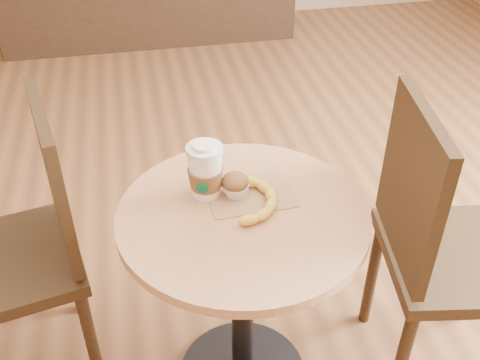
{
  "coord_description": "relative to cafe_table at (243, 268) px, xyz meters",
  "views": [
    {
      "loc": [
        -0.18,
        -1.23,
        1.73
      ],
      "look_at": [
        0.07,
        -0.02,
        0.83
      ],
      "focal_mm": 42.0,
      "sensor_mm": 36.0,
      "label": 1
    }
  ],
  "objects": [
    {
      "name": "chair_left",
      "position": [
        -0.64,
        0.22,
        0.01
      ],
      "size": [
        0.52,
        0.52,
        1.0
      ],
      "rotation": [
        0.0,
        0.0,
        -1.37
      ],
      "color": "#302011",
      "rests_on": "ground"
    },
    {
      "name": "kraft_bag",
      "position": [
        0.04,
        0.07,
        0.22
      ],
      "size": [
        0.25,
        0.19,
        0.0
      ],
      "primitive_type": "cube",
      "rotation": [
        0.0,
        0.0,
        0.04
      ],
      "color": "#996D4A",
      "rests_on": "cafe_table"
    },
    {
      "name": "coffee_cup",
      "position": [
        -0.09,
        0.1,
        0.29
      ],
      "size": [
        0.1,
        0.11,
        0.17
      ],
      "rotation": [
        0.0,
        0.0,
        -0.33
      ],
      "color": "white",
      "rests_on": "cafe_table"
    },
    {
      "name": "chair_right",
      "position": [
        0.6,
        -0.05,
        0.03
      ],
      "size": [
        0.52,
        0.52,
        1.03
      ],
      "rotation": [
        0.0,
        0.0,
        1.41
      ],
      "color": "#302011",
      "rests_on": "ground"
    },
    {
      "name": "banana",
      "position": [
        0.05,
        0.03,
        0.24
      ],
      "size": [
        0.21,
        0.26,
        0.03
      ],
      "primitive_type": null,
      "rotation": [
        0.0,
        0.0,
        -0.35
      ],
      "color": "gold",
      "rests_on": "kraft_bag"
    },
    {
      "name": "cafe_table",
      "position": [
        0.0,
        0.0,
        0.0
      ],
      "size": [
        0.7,
        0.7,
        0.75
      ],
      "color": "black",
      "rests_on": "ground"
    },
    {
      "name": "muffin",
      "position": [
        -0.01,
        0.08,
        0.25
      ],
      "size": [
        0.08,
        0.08,
        0.07
      ],
      "color": "white",
      "rests_on": "kraft_bag"
    }
  ]
}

